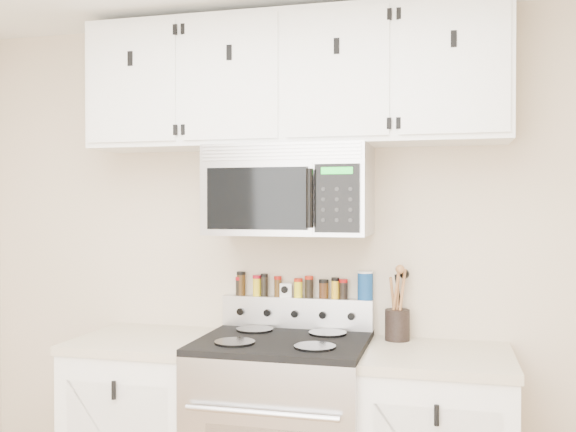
# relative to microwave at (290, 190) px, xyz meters

# --- Properties ---
(back_wall) EXTENTS (3.50, 0.01, 2.50)m
(back_wall) POSITION_rel_microwave_xyz_m (-0.00, 0.19, -0.38)
(back_wall) COLOR #BFAD8F
(back_wall) RESTS_ON floor
(base_cabinet_left) EXTENTS (0.64, 0.62, 0.92)m
(base_cabinet_left) POSITION_rel_microwave_xyz_m (-0.69, -0.10, -1.17)
(base_cabinet_left) COLOR white
(base_cabinet_left) RESTS_ON floor
(microwave) EXTENTS (0.76, 0.44, 0.42)m
(microwave) POSITION_rel_microwave_xyz_m (0.00, 0.00, 0.00)
(microwave) COLOR #9E9EA3
(microwave) RESTS_ON back_wall
(upper_cabinets) EXTENTS (2.00, 0.35, 0.62)m
(upper_cabinets) POSITION_rel_microwave_xyz_m (-0.00, 0.03, 0.52)
(upper_cabinets) COLOR white
(upper_cabinets) RESTS_ON back_wall
(utensil_crock) EXTENTS (0.12, 0.12, 0.34)m
(utensil_crock) POSITION_rel_microwave_xyz_m (0.50, 0.11, -0.62)
(utensil_crock) COLOR black
(utensil_crock) RESTS_ON base_cabinet_right
(kitchen_timer) EXTENTS (0.07, 0.06, 0.07)m
(kitchen_timer) POSITION_rel_microwave_xyz_m (-0.06, 0.16, -0.50)
(kitchen_timer) COLOR white
(kitchen_timer) RESTS_ON range
(salt_canister) EXTENTS (0.08, 0.08, 0.14)m
(salt_canister) POSITION_rel_microwave_xyz_m (0.34, 0.16, -0.46)
(salt_canister) COLOR navy
(salt_canister) RESTS_ON range
(spice_jar_0) EXTENTS (0.04, 0.04, 0.09)m
(spice_jar_0) POSITION_rel_microwave_xyz_m (-0.30, 0.16, -0.48)
(spice_jar_0) COLOR black
(spice_jar_0) RESTS_ON range
(spice_jar_1) EXTENTS (0.05, 0.05, 0.12)m
(spice_jar_1) POSITION_rel_microwave_xyz_m (-0.29, 0.16, -0.47)
(spice_jar_1) COLOR #38240D
(spice_jar_1) RESTS_ON range
(spice_jar_2) EXTENTS (0.04, 0.04, 0.10)m
(spice_jar_2) POSITION_rel_microwave_xyz_m (-0.21, 0.16, -0.48)
(spice_jar_2) COLOR gold
(spice_jar_2) RESTS_ON range
(spice_jar_3) EXTENTS (0.04, 0.04, 0.11)m
(spice_jar_3) POSITION_rel_microwave_xyz_m (-0.17, 0.16, -0.47)
(spice_jar_3) COLOR black
(spice_jar_3) RESTS_ON range
(spice_jar_4) EXTENTS (0.04, 0.04, 0.10)m
(spice_jar_4) POSITION_rel_microwave_xyz_m (-0.10, 0.16, -0.48)
(spice_jar_4) COLOR #432C10
(spice_jar_4) RESTS_ON range
(spice_jar_5) EXTENTS (0.04, 0.04, 0.09)m
(spice_jar_5) POSITION_rel_microwave_xyz_m (0.01, 0.16, -0.48)
(spice_jar_5) COLOR yellow
(spice_jar_5) RESTS_ON range
(spice_jar_6) EXTENTS (0.04, 0.04, 0.11)m
(spice_jar_6) POSITION_rel_microwave_xyz_m (0.06, 0.16, -0.48)
(spice_jar_6) COLOR black
(spice_jar_6) RESTS_ON range
(spice_jar_7) EXTENTS (0.04, 0.04, 0.09)m
(spice_jar_7) POSITION_rel_microwave_xyz_m (0.13, 0.16, -0.48)
(spice_jar_7) COLOR #41220F
(spice_jar_7) RESTS_ON range
(spice_jar_8) EXTENTS (0.04, 0.04, 0.09)m
(spice_jar_8) POSITION_rel_microwave_xyz_m (0.14, 0.16, -0.48)
(spice_jar_8) COLOR #3D240E
(spice_jar_8) RESTS_ON range
(spice_jar_9) EXTENTS (0.04, 0.04, 0.10)m
(spice_jar_9) POSITION_rel_microwave_xyz_m (0.19, 0.16, -0.48)
(spice_jar_9) COLOR gold
(spice_jar_9) RESTS_ON range
(spice_jar_10) EXTENTS (0.04, 0.04, 0.10)m
(spice_jar_10) POSITION_rel_microwave_xyz_m (0.23, 0.16, -0.48)
(spice_jar_10) COLOR black
(spice_jar_10) RESTS_ON range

